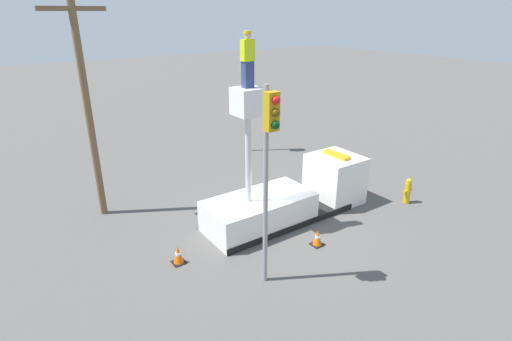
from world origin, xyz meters
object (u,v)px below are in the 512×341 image
(utility_pole, at_px, (87,104))
(traffic_cone_curbside, at_px, (317,238))
(bucket_truck, at_px, (291,196))
(traffic_cone_rear, at_px, (178,255))
(traffic_light_pole, at_px, (269,152))
(traffic_light_across, at_px, (248,86))
(fire_hydrant, at_px, (408,191))
(worker, at_px, (248,60))

(utility_pole, bearing_deg, traffic_cone_curbside, -50.94)
(bucket_truck, xyz_separation_m, traffic_cone_curbside, (-0.61, -2.23, -0.56))
(bucket_truck, xyz_separation_m, traffic_cone_rear, (-5.03, -0.44, -0.54))
(traffic_cone_curbside, bearing_deg, traffic_cone_rear, 157.98)
(traffic_cone_curbside, bearing_deg, utility_pole, 129.06)
(traffic_light_pole, distance_m, utility_pole, 7.86)
(traffic_light_pole, height_order, traffic_cone_curbside, traffic_light_pole)
(bucket_truck, bearing_deg, traffic_light_across, 68.12)
(traffic_cone_rear, bearing_deg, fire_hydrant, -8.84)
(bucket_truck, relative_size, worker, 3.96)
(bucket_truck, bearing_deg, worker, 180.00)
(traffic_light_pole, bearing_deg, traffic_cone_rear, 125.83)
(bucket_truck, relative_size, fire_hydrant, 6.23)
(worker, relative_size, traffic_light_pole, 0.30)
(worker, relative_size, fire_hydrant, 1.57)
(bucket_truck, bearing_deg, traffic_cone_rear, -174.96)
(traffic_cone_curbside, bearing_deg, bucket_truck, 74.59)
(traffic_light_across, distance_m, utility_pole, 9.50)
(fire_hydrant, distance_m, traffic_cone_curbside, 5.39)
(bucket_truck, xyz_separation_m, utility_pole, (-6.04, 4.46, 3.62))
(traffic_light_pole, bearing_deg, worker, 66.14)
(traffic_cone_curbside, bearing_deg, traffic_light_across, 69.57)
(traffic_cone_curbside, bearing_deg, fire_hydrant, 2.81)
(traffic_light_pole, relative_size, utility_pole, 0.71)
(traffic_cone_curbside, height_order, utility_pole, utility_pole)
(worker, relative_size, utility_pole, 0.21)
(traffic_light_across, bearing_deg, fire_hydrant, -79.16)
(traffic_cone_rear, xyz_separation_m, utility_pole, (-1.01, 4.90, 4.16))
(traffic_cone_rear, relative_size, traffic_cone_curbside, 1.06)
(fire_hydrant, relative_size, traffic_cone_curbside, 1.89)
(worker, relative_size, traffic_cone_rear, 2.80)
(worker, bearing_deg, traffic_light_pole, -113.86)
(traffic_light_across, xyz_separation_m, fire_hydrant, (1.79, -9.36, -3.23))
(fire_hydrant, relative_size, traffic_cone_rear, 1.78)
(traffic_light_pole, relative_size, traffic_cone_rear, 9.47)
(traffic_light_across, height_order, fire_hydrant, traffic_light_across)
(traffic_light_pole, xyz_separation_m, traffic_light_across, (6.23, 10.28, -0.38))
(worker, bearing_deg, fire_hydrant, -16.25)
(traffic_light_pole, relative_size, fire_hydrant, 5.32)
(bucket_truck, height_order, traffic_light_pole, traffic_light_pole)
(fire_hydrant, bearing_deg, utility_pole, 149.26)
(fire_hydrant, bearing_deg, traffic_cone_curbside, -177.19)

